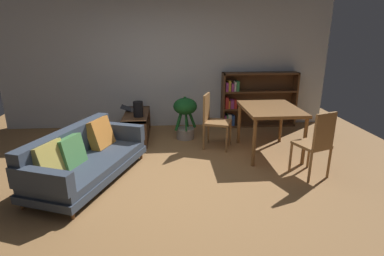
{
  "coord_description": "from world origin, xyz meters",
  "views": [
    {
      "loc": [
        0.01,
        -3.73,
        1.98
      ],
      "look_at": [
        0.35,
        0.54,
        0.6
      ],
      "focal_mm": 28.42,
      "sensor_mm": 36.0,
      "label": 1
    }
  ],
  "objects_px": {
    "desk_speaker": "(138,109)",
    "dining_chair_near": "(316,142)",
    "fabric_couch": "(83,157)",
    "open_laptop": "(133,109)",
    "dining_chair_far": "(213,118)",
    "dining_table": "(270,113)",
    "bookshelf": "(254,100)",
    "media_console": "(137,126)",
    "potted_floor_plant": "(185,114)"
  },
  "relations": [
    {
      "from": "potted_floor_plant",
      "to": "open_laptop",
      "type": "bearing_deg",
      "value": 163.94
    },
    {
      "from": "fabric_couch",
      "to": "potted_floor_plant",
      "type": "bearing_deg",
      "value": 46.66
    },
    {
      "from": "dining_chair_near",
      "to": "dining_chair_far",
      "type": "distance_m",
      "value": 1.77
    },
    {
      "from": "potted_floor_plant",
      "to": "dining_chair_far",
      "type": "relative_size",
      "value": 0.86
    },
    {
      "from": "dining_chair_near",
      "to": "fabric_couch",
      "type": "bearing_deg",
      "value": 176.57
    },
    {
      "from": "desk_speaker",
      "to": "potted_floor_plant",
      "type": "relative_size",
      "value": 0.34
    },
    {
      "from": "open_laptop",
      "to": "dining_table",
      "type": "xyz_separation_m",
      "value": [
        2.35,
        -1.12,
        0.18
      ]
    },
    {
      "from": "dining_table",
      "to": "potted_floor_plant",
      "type": "bearing_deg",
      "value": 148.29
    },
    {
      "from": "potted_floor_plant",
      "to": "bookshelf",
      "type": "distance_m",
      "value": 1.7
    },
    {
      "from": "dining_chair_near",
      "to": "bookshelf",
      "type": "height_order",
      "value": "bookshelf"
    },
    {
      "from": "fabric_couch",
      "to": "potted_floor_plant",
      "type": "relative_size",
      "value": 2.5
    },
    {
      "from": "fabric_couch",
      "to": "potted_floor_plant",
      "type": "height_order",
      "value": "potted_floor_plant"
    },
    {
      "from": "open_laptop",
      "to": "dining_chair_far",
      "type": "height_order",
      "value": "dining_chair_far"
    },
    {
      "from": "fabric_couch",
      "to": "dining_chair_near",
      "type": "xyz_separation_m",
      "value": [
        3.19,
        -0.19,
        0.2
      ]
    },
    {
      "from": "dining_table",
      "to": "dining_chair_far",
      "type": "xyz_separation_m",
      "value": [
        -0.89,
        0.33,
        -0.18
      ]
    },
    {
      "from": "media_console",
      "to": "dining_table",
      "type": "relative_size",
      "value": 1.03
    },
    {
      "from": "dining_chair_near",
      "to": "open_laptop",
      "type": "bearing_deg",
      "value": 142.68
    },
    {
      "from": "fabric_couch",
      "to": "open_laptop",
      "type": "relative_size",
      "value": 4.86
    },
    {
      "from": "dining_table",
      "to": "bookshelf",
      "type": "height_order",
      "value": "bookshelf"
    },
    {
      "from": "dining_table",
      "to": "bookshelf",
      "type": "relative_size",
      "value": 0.69
    },
    {
      "from": "open_laptop",
      "to": "media_console",
      "type": "bearing_deg",
      "value": -69.92
    },
    {
      "from": "desk_speaker",
      "to": "dining_table",
      "type": "xyz_separation_m",
      "value": [
        2.2,
        -0.67,
        0.07
      ]
    },
    {
      "from": "media_console",
      "to": "dining_chair_far",
      "type": "height_order",
      "value": "dining_chair_far"
    },
    {
      "from": "potted_floor_plant",
      "to": "dining_chair_far",
      "type": "bearing_deg",
      "value": -47.59
    },
    {
      "from": "open_laptop",
      "to": "desk_speaker",
      "type": "bearing_deg",
      "value": -72.27
    },
    {
      "from": "potted_floor_plant",
      "to": "dining_table",
      "type": "distance_m",
      "value": 1.6
    },
    {
      "from": "fabric_couch",
      "to": "desk_speaker",
      "type": "relative_size",
      "value": 7.46
    },
    {
      "from": "fabric_couch",
      "to": "dining_table",
      "type": "relative_size",
      "value": 1.86
    },
    {
      "from": "desk_speaker",
      "to": "dining_chair_near",
      "type": "xyz_separation_m",
      "value": [
        2.55,
        -1.6,
        -0.11
      ]
    },
    {
      "from": "media_console",
      "to": "desk_speaker",
      "type": "xyz_separation_m",
      "value": [
        0.07,
        -0.24,
        0.39
      ]
    },
    {
      "from": "potted_floor_plant",
      "to": "fabric_couch",
      "type": "bearing_deg",
      "value": -133.34
    },
    {
      "from": "fabric_couch",
      "to": "dining_chair_far",
      "type": "xyz_separation_m",
      "value": [
        1.95,
        1.08,
        0.2
      ]
    },
    {
      "from": "open_laptop",
      "to": "dining_chair_near",
      "type": "bearing_deg",
      "value": -37.32
    },
    {
      "from": "open_laptop",
      "to": "potted_floor_plant",
      "type": "bearing_deg",
      "value": -16.06
    },
    {
      "from": "desk_speaker",
      "to": "dining_chair_near",
      "type": "height_order",
      "value": "dining_chair_near"
    },
    {
      "from": "desk_speaker",
      "to": "potted_floor_plant",
      "type": "height_order",
      "value": "potted_floor_plant"
    },
    {
      "from": "open_laptop",
      "to": "potted_floor_plant",
      "type": "relative_size",
      "value": 0.52
    },
    {
      "from": "dining_chair_far",
      "to": "fabric_couch",
      "type": "bearing_deg",
      "value": -151.03
    },
    {
      "from": "media_console",
      "to": "dining_table",
      "type": "bearing_deg",
      "value": -21.65
    },
    {
      "from": "dining_chair_far",
      "to": "media_console",
      "type": "bearing_deg",
      "value": 157.61
    },
    {
      "from": "dining_chair_far",
      "to": "bookshelf",
      "type": "height_order",
      "value": "bookshelf"
    },
    {
      "from": "media_console",
      "to": "dining_chair_far",
      "type": "bearing_deg",
      "value": -22.39
    },
    {
      "from": "media_console",
      "to": "dining_chair_near",
      "type": "bearing_deg",
      "value": -35.04
    },
    {
      "from": "potted_floor_plant",
      "to": "bookshelf",
      "type": "height_order",
      "value": "bookshelf"
    },
    {
      "from": "potted_floor_plant",
      "to": "dining_chair_far",
      "type": "height_order",
      "value": "dining_chair_far"
    },
    {
      "from": "fabric_couch",
      "to": "potted_floor_plant",
      "type": "xyz_separation_m",
      "value": [
        1.49,
        1.58,
        0.15
      ]
    },
    {
      "from": "media_console",
      "to": "open_laptop",
      "type": "distance_m",
      "value": 0.37
    },
    {
      "from": "open_laptop",
      "to": "dining_chair_near",
      "type": "xyz_separation_m",
      "value": [
        2.7,
        -2.06,
        0.01
      ]
    },
    {
      "from": "fabric_couch",
      "to": "dining_chair_near",
      "type": "bearing_deg",
      "value": -3.43
    },
    {
      "from": "fabric_couch",
      "to": "dining_table",
      "type": "bearing_deg",
      "value": 14.67
    }
  ]
}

